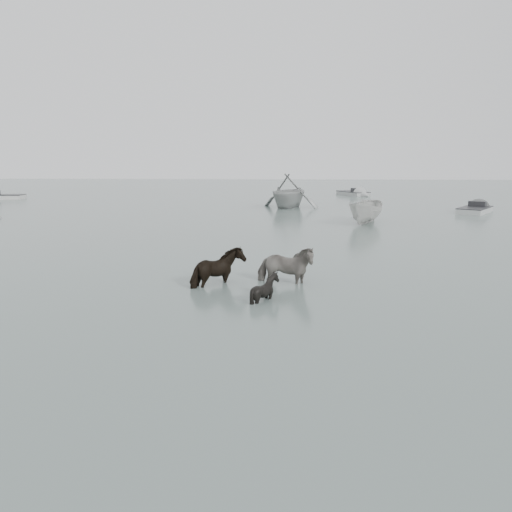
# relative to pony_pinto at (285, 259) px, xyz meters

# --- Properties ---
(ground) EXTENTS (140.00, 140.00, 0.00)m
(ground) POSITION_rel_pony_pinto_xyz_m (-0.78, -1.70, -0.78)
(ground) COLOR #55655E
(ground) RESTS_ON ground
(pony_pinto) EXTENTS (1.99, 1.23, 1.56)m
(pony_pinto) POSITION_rel_pony_pinto_xyz_m (0.00, 0.00, 0.00)
(pony_pinto) COLOR black
(pony_pinto) RESTS_ON ground
(pony_dark) EXTENTS (1.70, 1.83, 1.50)m
(pony_dark) POSITION_rel_pony_pinto_xyz_m (-2.01, -0.27, -0.03)
(pony_dark) COLOR black
(pony_dark) RESTS_ON ground
(pony_black) EXTENTS (1.15, 1.07, 1.09)m
(pony_black) POSITION_rel_pony_pinto_xyz_m (-0.57, -1.77, -0.24)
(pony_black) COLOR black
(pony_black) RESTS_ON ground
(rowboat_trail) EXTENTS (6.06, 6.43, 2.69)m
(rowboat_trail) POSITION_rel_pony_pinto_xyz_m (0.50, 22.98, 0.56)
(rowboat_trail) COLOR #A4A7A5
(rowboat_trail) RESTS_ON ground
(boat_small) EXTENTS (3.07, 4.17, 1.52)m
(boat_small) POSITION_rel_pony_pinto_xyz_m (4.83, 14.10, -0.02)
(boat_small) COLOR beige
(boat_small) RESTS_ON ground
(skiff_port) EXTENTS (4.06, 4.88, 0.75)m
(skiff_port) POSITION_rel_pony_pinto_xyz_m (13.28, 20.07, -0.41)
(skiff_port) COLOR #B0B2B0
(skiff_port) RESTS_ON ground
(skiff_outer) EXTENTS (5.31, 2.08, 0.75)m
(skiff_outer) POSITION_rel_pony_pinto_xyz_m (-25.44, 29.37, -0.41)
(skiff_outer) COLOR silver
(skiff_outer) RESTS_ON ground
(skiff_mid) EXTENTS (3.68, 5.08, 0.75)m
(skiff_mid) POSITION_rel_pony_pinto_xyz_m (7.08, 35.15, -0.41)
(skiff_mid) COLOR #9EA09E
(skiff_mid) RESTS_ON ground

